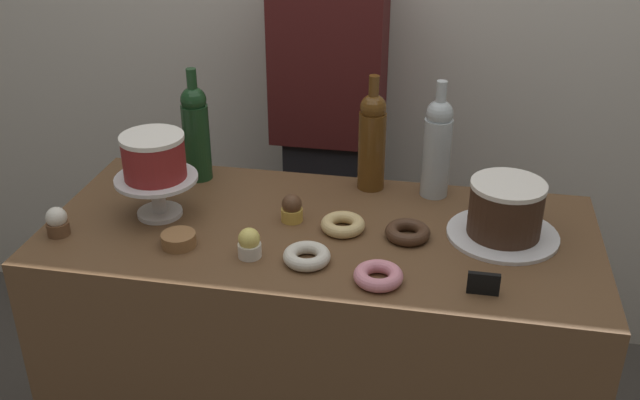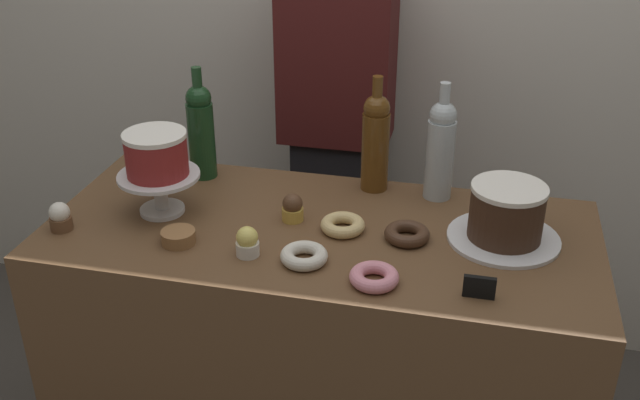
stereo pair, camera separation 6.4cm
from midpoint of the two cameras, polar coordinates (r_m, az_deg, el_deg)
display_counter at (r=2.12m, az=0.89°, el=-12.60°), size 1.39×0.62×0.88m
cake_stand_pedestal at (r=1.95m, az=-11.39°, el=1.05°), size 0.21×0.21×0.11m
white_layer_cake at (r=1.91m, az=-11.64°, el=3.53°), size 0.16×0.16×0.11m
silver_serving_platter at (r=1.88m, az=14.96°, el=-2.89°), size 0.28×0.28×0.01m
chocolate_round_cake at (r=1.84m, az=15.23°, el=-0.90°), size 0.18×0.18×0.14m
wine_bottle_clear at (r=1.99m, az=10.22°, el=3.98°), size 0.08×0.08×0.33m
wine_bottle_amber at (r=2.02m, az=5.23°, el=4.61°), size 0.08×0.08×0.33m
wine_bottle_green at (r=2.11m, az=-8.35°, el=5.43°), size 0.08×0.08×0.33m
cupcake_chocolate at (r=1.89m, az=-1.17°, el=-0.63°), size 0.06×0.06×0.07m
cupcake_lemon at (r=1.74m, az=-4.60°, el=-3.28°), size 0.06×0.06×0.07m
cupcake_vanilla at (r=1.95m, az=-18.60°, el=-1.27°), size 0.06×0.06×0.07m
donut_sugar at (r=1.72m, az=-0.29°, el=-4.34°), size 0.11×0.11×0.03m
donut_glazed at (r=1.85m, az=2.74°, el=-2.00°), size 0.11×0.11×0.03m
donut_pink at (r=1.65m, az=5.32°, el=-5.97°), size 0.11×0.11×0.03m
donut_chocolate at (r=1.83m, az=7.76°, el=-2.62°), size 0.11×0.11×0.03m
cookie_stack at (r=1.82m, az=-9.93°, el=-2.84°), size 0.08×0.08×0.03m
price_sign_chalkboard at (r=1.64m, az=13.34°, el=-6.60°), size 0.07×0.01×0.05m
barista_figure at (r=2.50m, az=2.02°, el=4.70°), size 0.36×0.22×1.60m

